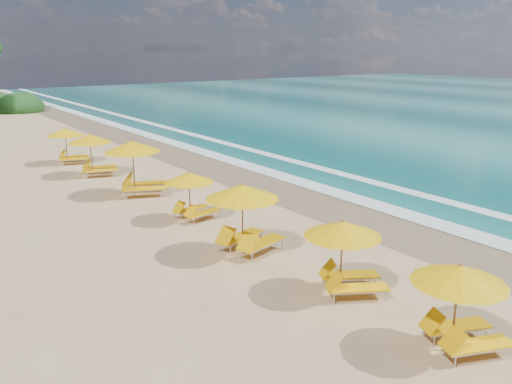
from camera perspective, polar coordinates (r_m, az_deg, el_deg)
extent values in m
plane|color=tan|center=(20.68, 0.00, -3.20)|extent=(160.00, 160.00, 0.00)
cube|color=#856F4F|center=(23.15, 8.04, -1.29)|extent=(4.00, 160.00, 0.01)
cube|color=white|center=(24.17, 10.60, -0.62)|extent=(1.20, 160.00, 0.01)
cube|color=white|center=(26.37, 15.11, 0.45)|extent=(0.80, 160.00, 0.01)
cylinder|color=olive|center=(12.64, 21.13, -11.99)|extent=(0.05, 0.05, 2.05)
cone|color=#F2B405|center=(12.29, 21.52, -8.45)|extent=(2.76, 2.76, 0.41)
sphere|color=olive|center=(12.20, 21.62, -7.46)|extent=(0.07, 0.07, 0.07)
cylinder|color=olive|center=(14.60, 9.39, -7.23)|extent=(0.05, 0.05, 2.10)
cone|color=#F2B405|center=(14.29, 9.54, -4.01)|extent=(2.95, 2.95, 0.42)
sphere|color=olive|center=(14.22, 9.58, -3.12)|extent=(0.07, 0.07, 0.07)
cylinder|color=olive|center=(17.05, -1.50, -3.15)|extent=(0.06, 0.06, 2.37)
cone|color=#F2B405|center=(16.76, -1.52, 0.04)|extent=(2.95, 2.95, 0.48)
sphere|color=olive|center=(16.69, -1.53, 0.91)|extent=(0.08, 0.08, 0.08)
cylinder|color=olive|center=(20.67, -7.33, -0.55)|extent=(0.05, 0.05, 1.93)
cone|color=#F2B405|center=(20.46, -7.41, 1.61)|extent=(2.26, 2.26, 0.39)
sphere|color=olive|center=(20.41, -7.43, 2.19)|extent=(0.07, 0.07, 0.07)
cylinder|color=olive|center=(24.71, -13.35, 2.53)|extent=(0.06, 0.06, 2.52)
cone|color=#F2B405|center=(24.50, -13.50, 4.92)|extent=(3.43, 3.43, 0.51)
sphere|color=olive|center=(24.45, -13.54, 5.56)|extent=(0.09, 0.09, 0.09)
cylinder|color=olive|center=(29.16, -17.71, 3.86)|extent=(0.06, 0.06, 2.22)
cone|color=#F2B405|center=(29.00, -17.86, 5.65)|extent=(2.88, 2.88, 0.45)
sphere|color=olive|center=(28.96, -17.90, 6.13)|extent=(0.08, 0.08, 0.08)
cylinder|color=olive|center=(32.80, -20.19, 4.74)|extent=(0.05, 0.05, 2.08)
cone|color=#F2B405|center=(32.66, -20.33, 6.23)|extent=(2.60, 2.60, 0.42)
sphere|color=olive|center=(32.63, -20.37, 6.63)|extent=(0.07, 0.07, 0.07)
ellipsoid|color=#163D14|center=(62.42, -24.56, 8.50)|extent=(5.00, 5.00, 3.25)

